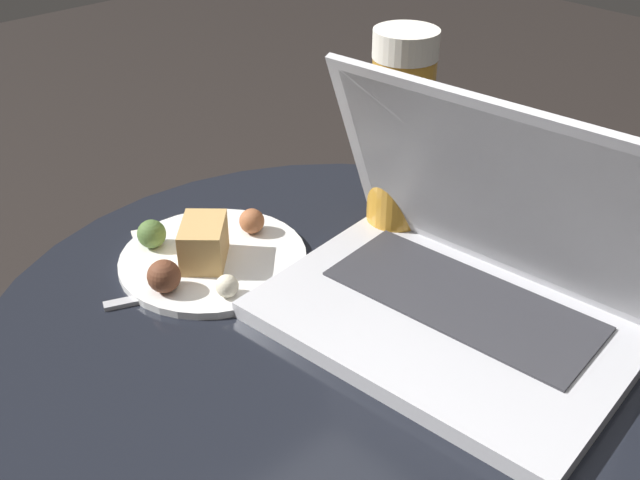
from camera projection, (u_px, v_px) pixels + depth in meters
The scene contains 6 objects.
table at pixel (337, 400), 0.82m from camera, with size 0.74×0.74×0.49m.
napkin at pixel (189, 255), 0.87m from camera, with size 0.18×0.15×0.00m.
laptop at pixel (460, 280), 0.75m from camera, with size 0.38×0.28×0.24m.
beer_glass at pixel (400, 137), 0.85m from camera, with size 0.07×0.07×0.25m.
snack_plate at pixel (207, 254), 0.85m from camera, with size 0.21×0.21×0.06m.
fork at pixel (205, 286), 0.82m from camera, with size 0.09×0.18×0.01m.
Camera 1 is at (0.42, -0.42, 0.98)m, focal length 42.00 mm.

